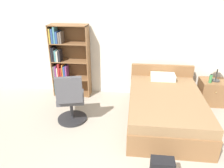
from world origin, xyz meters
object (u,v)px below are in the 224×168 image
(office_chair, at_px, (71,101))
(nightstand, at_px, (211,92))
(bookshelf, at_px, (66,61))
(water_bottle, at_px, (211,79))
(table_lamp, at_px, (219,64))
(bed, at_px, (165,107))

(office_chair, relative_size, nightstand, 1.88)
(bookshelf, relative_size, water_bottle, 8.38)
(bookshelf, relative_size, table_lamp, 3.43)
(bookshelf, relative_size, bed, 0.80)
(bed, distance_m, office_chair, 1.74)
(nightstand, bearing_deg, bed, -143.19)
(office_chair, bearing_deg, bed, 8.89)
(bed, relative_size, water_bottle, 10.49)
(office_chair, bearing_deg, table_lamp, 20.71)
(bed, xyz_separation_m, water_bottle, (0.96, 0.68, 0.33))
(bookshelf, bearing_deg, water_bottle, -3.99)
(table_lamp, bearing_deg, bed, -144.16)
(bookshelf, xyz_separation_m, water_bottle, (3.09, -0.22, -0.18))
(bookshelf, distance_m, office_chair, 1.29)
(bed, xyz_separation_m, table_lamp, (1.10, 0.79, 0.61))
(office_chair, bearing_deg, nightstand, 21.03)
(nightstand, xyz_separation_m, water_bottle, (-0.11, -0.12, 0.35))
(bookshelf, height_order, water_bottle, bookshelf)
(office_chair, relative_size, table_lamp, 2.10)
(table_lamp, xyz_separation_m, water_bottle, (-0.14, -0.11, -0.28))
(office_chair, xyz_separation_m, table_lamp, (2.81, 1.06, 0.44))
(table_lamp, distance_m, water_bottle, 0.33)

